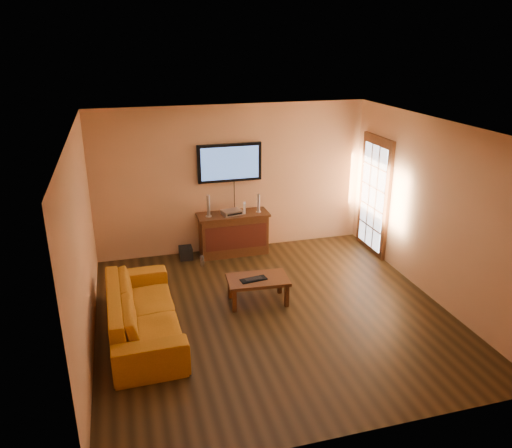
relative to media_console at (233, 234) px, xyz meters
name	(u,v)px	position (x,y,z in m)	size (l,w,h in m)	color
ground_plane	(273,313)	(0.06, -2.25, -0.39)	(5.00, 5.00, 0.00)	black
room_walls	(261,190)	(0.06, -1.62, 1.30)	(5.00, 5.00, 5.00)	tan
french_door	(374,197)	(2.51, -0.55, 0.66)	(0.07, 1.02, 2.22)	#46230F
media_console	(233,234)	(0.00, 0.00, 0.00)	(1.30, 0.50, 0.78)	#46230F
television	(230,163)	(0.00, 0.21, 1.28)	(1.17, 0.08, 0.69)	black
coffee_table	(258,282)	(-0.07, -1.88, -0.05)	(0.95, 0.61, 0.40)	#46230F
sofa	(142,304)	(-1.78, -2.28, 0.05)	(2.28, 0.66, 0.89)	#B66E14
speaker_left	(208,207)	(-0.45, -0.03, 0.57)	(0.11, 0.11, 0.40)	silver
speaker_right	(259,204)	(0.47, -0.03, 0.54)	(0.09, 0.09, 0.34)	silver
av_receiver	(232,212)	(-0.03, -0.02, 0.43)	(0.35, 0.25, 0.08)	silver
game_console	(245,208)	(0.21, -0.01, 0.48)	(0.04, 0.14, 0.19)	white
subwoofer	(186,253)	(-0.89, -0.01, -0.28)	(0.23, 0.23, 0.23)	black
bottle	(202,261)	(-0.66, -0.40, -0.29)	(0.07, 0.07, 0.21)	white
keyboard	(254,279)	(-0.14, -1.92, 0.02)	(0.41, 0.20, 0.02)	black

